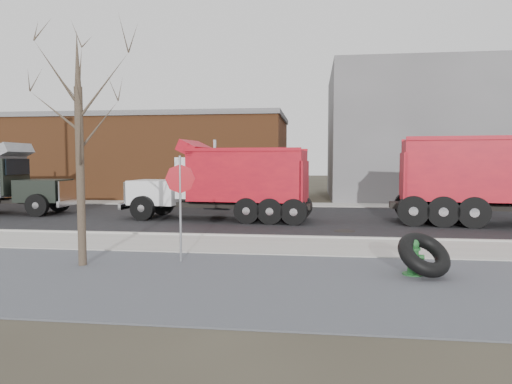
# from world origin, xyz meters

# --- Properties ---
(ground) EXTENTS (120.00, 120.00, 0.00)m
(ground) POSITION_xyz_m (0.00, 0.00, 0.00)
(ground) COLOR #383328
(ground) RESTS_ON ground
(gravel_verge) EXTENTS (60.00, 5.00, 0.03)m
(gravel_verge) POSITION_xyz_m (0.00, -3.50, 0.01)
(gravel_verge) COLOR slate
(gravel_verge) RESTS_ON ground
(sidewalk) EXTENTS (60.00, 2.50, 0.06)m
(sidewalk) POSITION_xyz_m (0.00, 0.25, 0.03)
(sidewalk) COLOR #9E9B93
(sidewalk) RESTS_ON ground
(curb) EXTENTS (60.00, 0.15, 0.11)m
(curb) POSITION_xyz_m (0.00, 1.55, 0.06)
(curb) COLOR #9E9B93
(curb) RESTS_ON ground
(road) EXTENTS (60.00, 9.40, 0.02)m
(road) POSITION_xyz_m (0.00, 6.30, 0.01)
(road) COLOR black
(road) RESTS_ON ground
(far_sidewalk) EXTENTS (60.00, 2.00, 0.06)m
(far_sidewalk) POSITION_xyz_m (0.00, 12.00, 0.03)
(far_sidewalk) COLOR #9E9B93
(far_sidewalk) RESTS_ON ground
(building_grey) EXTENTS (12.00, 10.00, 8.00)m
(building_grey) POSITION_xyz_m (9.00, 18.00, 4.00)
(building_grey) COLOR gray
(building_grey) RESTS_ON ground
(building_brick) EXTENTS (20.20, 8.20, 5.30)m
(building_brick) POSITION_xyz_m (-10.00, 17.00, 2.65)
(building_brick) COLOR brown
(building_brick) RESTS_ON ground
(bare_tree) EXTENTS (3.20, 3.20, 5.20)m
(bare_tree) POSITION_xyz_m (-3.20, -2.60, 3.30)
(bare_tree) COLOR #382D23
(bare_tree) RESTS_ON ground
(fire_hydrant) EXTENTS (0.44, 0.43, 0.79)m
(fire_hydrant) POSITION_xyz_m (4.00, -2.57, 0.36)
(fire_hydrant) COLOR #256230
(fire_hydrant) RESTS_ON ground
(truck_tire) EXTENTS (1.45, 1.43, 0.94)m
(truck_tire) POSITION_xyz_m (4.19, -2.68, 0.48)
(truck_tire) COLOR black
(truck_tire) RESTS_ON ground
(stop_sign) EXTENTS (0.67, 0.17, 2.49)m
(stop_sign) POSITION_xyz_m (-1.11, -1.95, 1.72)
(stop_sign) COLOR gray
(stop_sign) RESTS_ON ground
(dump_truck_red_a) EXTENTS (8.91, 3.36, 3.56)m
(dump_truck_red_a) POSITION_xyz_m (8.96, 5.37, 1.81)
(dump_truck_red_a) COLOR black
(dump_truck_red_a) RESTS_ON ground
(dump_truck_red_b) EXTENTS (7.49, 2.76, 3.14)m
(dump_truck_red_b) POSITION_xyz_m (-1.47, 5.62, 1.60)
(dump_truck_red_b) COLOR black
(dump_truck_red_b) RESTS_ON ground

